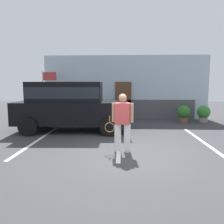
{
  "coord_description": "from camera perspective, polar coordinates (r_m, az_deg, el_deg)",
  "views": [
    {
      "loc": [
        -0.19,
        -5.95,
        1.94
      ],
      "look_at": [
        -0.52,
        1.2,
        1.05
      ],
      "focal_mm": 35.24,
      "sensor_mm": 36.0,
      "label": 1
    }
  ],
  "objects": [
    {
      "name": "ground_plane",
      "position": [
        6.26,
        4.32,
        -10.98
      ],
      "size": [
        40.0,
        40.0,
        0.0
      ],
      "primitive_type": "plane",
      "color": "#38383A"
    },
    {
      "name": "parking_stripe_0",
      "position": [
        8.25,
        -18.57,
        -6.87
      ],
      "size": [
        0.12,
        4.4,
        0.01
      ],
      "primitive_type": "cube",
      "color": "silver",
      "rests_on": "ground_plane"
    },
    {
      "name": "parking_stripe_1",
      "position": [
        7.7,
        1.9,
        -7.49
      ],
      "size": [
        0.12,
        4.4,
        0.01
      ],
      "primitive_type": "cube",
      "color": "silver",
      "rests_on": "ground_plane"
    },
    {
      "name": "parking_stripe_2",
      "position": [
        8.18,
        22.56,
        -7.16
      ],
      "size": [
        0.12,
        4.4,
        0.01
      ],
      "primitive_type": "cube",
      "color": "silver",
      "rests_on": "ground_plane"
    },
    {
      "name": "house_frontage",
      "position": [
        12.61,
        3.52,
        5.91
      ],
      "size": [
        9.22,
        0.4,
        3.57
      ],
      "color": "silver",
      "rests_on": "ground_plane"
    },
    {
      "name": "parked_suv",
      "position": [
        9.36,
        -10.76,
        2.1
      ],
      "size": [
        4.67,
        2.3,
        2.05
      ],
      "rotation": [
        0.0,
        0.0,
        0.04
      ],
      "color": "black",
      "rests_on": "ground_plane"
    },
    {
      "name": "tennis_player_man",
      "position": [
        6.34,
        2.7,
        -2.64
      ],
      "size": [
        0.87,
        0.31,
        1.68
      ],
      "rotation": [
        0.0,
        0.0,
        3.01
      ],
      "color": "white",
      "rests_on": "ground_plane"
    },
    {
      "name": "potted_plant_by_porch",
      "position": [
        11.91,
        18.07,
        -0.21
      ],
      "size": [
        0.68,
        0.68,
        0.9
      ],
      "color": "brown",
      "rests_on": "ground_plane"
    },
    {
      "name": "potted_plant_secondary",
      "position": [
        12.32,
        22.67,
        -0.23
      ],
      "size": [
        0.67,
        0.67,
        0.88
      ],
      "color": "gray",
      "rests_on": "ground_plane"
    },
    {
      "name": "flag_pole",
      "position": [
        12.49,
        -16.64,
        6.46
      ],
      "size": [
        0.8,
        0.1,
        2.67
      ],
      "color": "silver",
      "rests_on": "ground_plane"
    }
  ]
}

